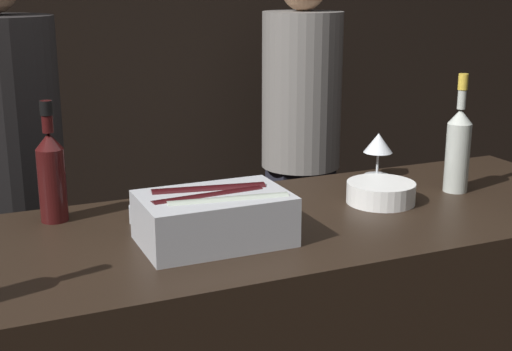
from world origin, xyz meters
TOP-DOWN VIEW (x-y plane):
  - wall_back_chalkboard at (0.00, 2.39)m, footprint 6.40×0.06m
  - ice_bin_with_bottles at (-0.16, 0.27)m, footprint 0.35×0.23m
  - bowl_white at (0.38, 0.38)m, footprint 0.19×0.19m
  - wine_glass at (0.53, 0.62)m, footprint 0.09×0.09m
  - candle_votive at (-0.28, 0.48)m, footprint 0.07×0.07m
  - rose_wine_bottle at (0.65, 0.38)m, footprint 0.07×0.07m
  - red_wine_bottle_black_foil at (-0.49, 0.58)m, footprint 0.07×0.07m
  - person_in_hoodie at (-0.56, 1.32)m, footprint 0.41×0.41m
  - person_blond_tee at (0.83, 1.76)m, footprint 0.38×0.38m

SIDE VIEW (x-z plane):
  - person_blond_tee at x=0.83m, z-range 0.10..1.86m
  - person_in_hoodie at x=-0.56m, z-range 0.10..1.89m
  - candle_votive at x=-0.28m, z-range 1.08..1.13m
  - bowl_white at x=0.38m, z-range 1.08..1.14m
  - ice_bin_with_bottles at x=-0.16m, z-range 1.09..1.21m
  - wine_glass at x=0.53m, z-range 1.11..1.26m
  - red_wine_bottle_black_foil at x=-0.49m, z-range 1.05..1.37m
  - rose_wine_bottle at x=0.65m, z-range 1.04..1.39m
  - wall_back_chalkboard at x=0.00m, z-range 0.00..2.80m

